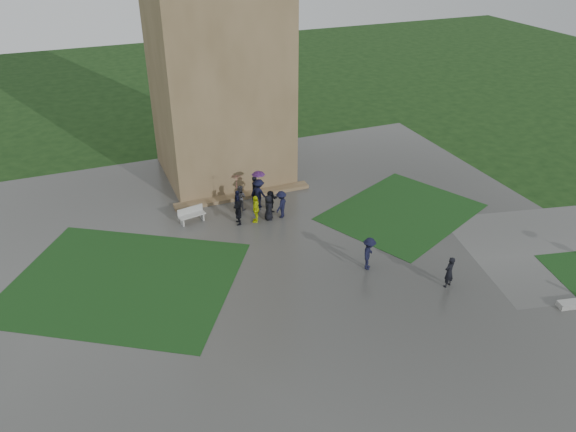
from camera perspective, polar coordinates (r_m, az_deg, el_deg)
name	(u,v)px	position (r m, az deg, el deg)	size (l,w,h in m)	color
ground	(309,288)	(28.18, 2.12, -7.31)	(120.00, 120.00, 0.00)	black
plaza	(293,267)	(29.66, 0.56, -5.17)	(34.00, 34.00, 0.02)	#383836
lawn_inset_left	(123,281)	(29.77, -16.38, -6.36)	(11.00, 9.00, 0.01)	#113312
lawn_inset_right	(402,212)	(35.44, 11.48, 0.40)	(9.00, 7.00, 0.01)	#113312
tower	(216,42)	(37.64, -7.29, 17.09)	(8.00, 8.00, 18.00)	brown
tower_plinth	(243,196)	(36.59, -4.58, 2.07)	(9.00, 0.80, 0.22)	brown
bench	(191,215)	(33.95, -9.78, 0.13)	(1.68, 0.81, 0.94)	#A2A29E
visitor_cluster	(256,199)	(34.15, -3.24, 1.71)	(3.62, 3.27, 2.57)	black
pedestrian_mid	(369,254)	(29.33, 8.22, -3.80)	(1.17, 0.61, 1.82)	black
pedestrian_near	(449,272)	(28.89, 16.06, -5.49)	(0.61, 0.40, 1.68)	black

